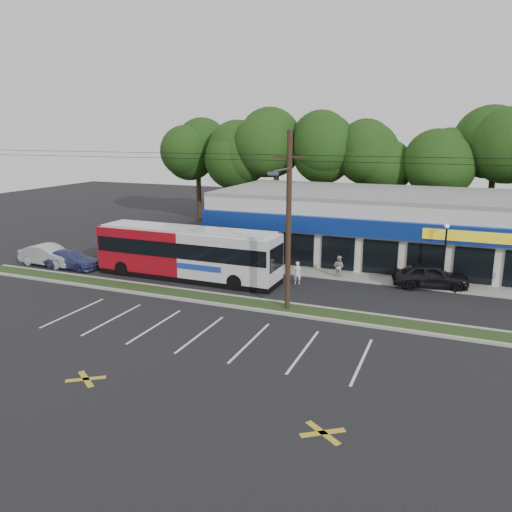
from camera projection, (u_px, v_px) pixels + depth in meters
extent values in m
plane|color=black|center=(232.00, 308.00, 28.74)|extent=(120.00, 120.00, 0.00)
cube|color=#1E3816|center=(239.00, 302.00, 29.63)|extent=(40.00, 1.60, 0.12)
cube|color=#9E9E93|center=(233.00, 306.00, 28.86)|extent=(40.00, 0.25, 0.14)
cube|color=#9E9E93|center=(245.00, 298.00, 30.39)|extent=(40.00, 0.25, 0.14)
cube|color=#9E9E93|center=(351.00, 276.00, 34.98)|extent=(32.00, 2.20, 0.10)
cube|color=beige|center=(376.00, 226.00, 40.50)|extent=(25.00, 12.00, 5.00)
cube|color=navy|center=(362.00, 228.00, 34.67)|extent=(25.00, 0.50, 1.20)
cube|color=black|center=(361.00, 255.00, 35.32)|extent=(24.00, 0.12, 2.40)
cube|color=yellow|center=(471.00, 237.00, 31.85)|extent=(6.00, 0.06, 0.70)
cube|color=gray|center=(378.00, 193.00, 39.86)|extent=(25.00, 12.00, 0.30)
cylinder|color=black|center=(289.00, 224.00, 27.34)|extent=(0.30, 0.30, 10.00)
cube|color=black|center=(290.00, 157.00, 26.47)|extent=(1.80, 0.12, 0.12)
cylinder|color=#59595E|center=(282.00, 170.00, 25.54)|extent=(0.10, 2.40, 0.10)
cube|color=#59595E|center=(273.00, 174.00, 24.40)|extent=(0.50, 0.25, 0.15)
cylinder|color=black|center=(238.00, 154.00, 27.55)|extent=(50.00, 0.02, 0.02)
cylinder|color=black|center=(238.00, 160.00, 27.62)|extent=(50.00, 0.02, 0.02)
cylinder|color=black|center=(444.00, 258.00, 32.13)|extent=(0.12, 0.12, 4.00)
sphere|color=silver|center=(447.00, 226.00, 31.63)|extent=(0.30, 0.30, 0.30)
cylinder|color=black|center=(201.00, 195.00, 57.30)|extent=(0.56, 0.56, 5.72)
sphere|color=black|center=(200.00, 146.00, 55.95)|extent=(6.76, 6.76, 6.76)
cylinder|color=black|center=(241.00, 197.00, 55.46)|extent=(0.56, 0.56, 5.72)
sphere|color=black|center=(240.00, 146.00, 54.12)|extent=(6.76, 6.76, 6.76)
cylinder|color=black|center=(283.00, 200.00, 53.62)|extent=(0.56, 0.56, 5.72)
sphere|color=black|center=(284.00, 147.00, 52.28)|extent=(6.76, 6.76, 6.76)
cylinder|color=black|center=(328.00, 202.00, 51.79)|extent=(0.56, 0.56, 5.72)
sphere|color=black|center=(330.00, 147.00, 50.45)|extent=(6.76, 6.76, 6.76)
cylinder|color=black|center=(377.00, 205.00, 49.95)|extent=(0.56, 0.56, 5.72)
sphere|color=black|center=(381.00, 148.00, 48.61)|extent=(6.76, 6.76, 6.76)
cylinder|color=black|center=(430.00, 207.00, 48.12)|extent=(0.56, 0.56, 5.72)
sphere|color=black|center=(435.00, 148.00, 46.77)|extent=(6.76, 6.76, 6.76)
cylinder|color=black|center=(486.00, 210.00, 46.28)|extent=(0.56, 0.56, 5.72)
sphere|color=black|center=(493.00, 149.00, 44.94)|extent=(6.76, 6.76, 6.76)
cube|color=maroon|center=(147.00, 248.00, 35.58)|extent=(6.58, 2.79, 3.01)
cube|color=silver|center=(230.00, 256.00, 33.12)|extent=(6.58, 2.79, 3.01)
cube|color=black|center=(188.00, 275.00, 34.76)|extent=(13.15, 2.79, 0.38)
cube|color=black|center=(187.00, 247.00, 34.27)|extent=(12.88, 2.90, 1.04)
cube|color=black|center=(277.00, 258.00, 31.84)|extent=(0.08, 2.32, 1.53)
cube|color=#193899|center=(198.00, 268.00, 32.65)|extent=(3.28, 0.06, 0.38)
cube|color=silver|center=(186.00, 229.00, 33.98)|extent=(12.49, 2.57, 0.20)
cylinder|color=black|center=(122.00, 268.00, 35.28)|extent=(1.05, 0.32, 1.05)
cylinder|color=black|center=(143.00, 260.00, 37.52)|extent=(1.05, 0.32, 1.05)
cylinder|color=black|center=(235.00, 282.00, 31.99)|extent=(1.05, 0.32, 1.05)
cylinder|color=black|center=(250.00, 272.00, 34.22)|extent=(1.05, 0.32, 1.05)
imported|color=black|center=(430.00, 276.00, 32.41)|extent=(5.05, 2.85, 1.62)
imported|color=#B3B5BB|center=(49.00, 255.00, 37.93)|extent=(4.84, 1.78, 1.58)
imported|color=navy|center=(71.00, 259.00, 37.18)|extent=(4.62, 1.92, 1.33)
imported|color=white|center=(297.00, 273.00, 33.21)|extent=(0.63, 0.48, 1.56)
imported|color=#B9B0A6|center=(339.00, 267.00, 34.64)|extent=(0.90, 0.78, 1.59)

